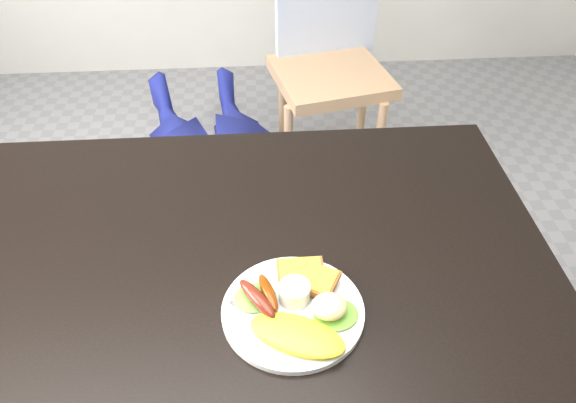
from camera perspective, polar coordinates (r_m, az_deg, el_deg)
The scene contains 14 objects.
dining_table at distance 1.11m, azimuth -4.75°, elevation -5.49°, with size 1.20×0.80×0.04m, color black.
dining_chair at distance 2.30m, azimuth 4.36°, elevation 12.51°, with size 0.42×0.42×0.05m, color tan.
person at distance 1.72m, azimuth -7.86°, elevation 16.39°, with size 0.60×0.40×1.67m, color navy.
plate at distance 0.98m, azimuth 0.50°, elevation -11.05°, with size 0.25×0.25×0.01m, color white.
lettuce_left at distance 0.99m, azimuth -3.37°, elevation -9.70°, with size 0.08×0.07×0.01m, color #5B8C25.
lettuce_right at distance 0.97m, azimuth 4.88°, elevation -11.36°, with size 0.08×0.07×0.01m, color #33861E.
omelette at distance 0.93m, azimuth 0.92°, elevation -13.40°, with size 0.16×0.08×0.02m, color #FEF345.
sausage_a at distance 0.97m, azimuth -3.16°, elevation -9.79°, with size 0.02×0.10×0.02m, color #5B1616.
sausage_b at distance 0.98m, azimuth -2.03°, elevation -9.20°, with size 0.02×0.09×0.02m, color maroon.
ramekin at distance 0.98m, azimuth 0.66°, elevation -9.21°, with size 0.06×0.06×0.03m, color white.
toast_a at distance 1.02m, azimuth 1.37°, elevation -7.68°, with size 0.09×0.09×0.01m, color brown.
toast_b at distance 1.00m, azimuth 3.05°, elevation -8.02°, with size 0.07×0.07×0.01m, color olive.
potato_salad at distance 0.95m, azimuth 4.21°, elevation -10.59°, with size 0.06×0.06×0.03m, color beige.
fork at distance 0.97m, azimuth -1.57°, elevation -11.29°, with size 0.16×0.01×0.00m, color #ADAFB7.
Camera 1 is at (0.04, -0.77, 1.53)m, focal length 35.00 mm.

